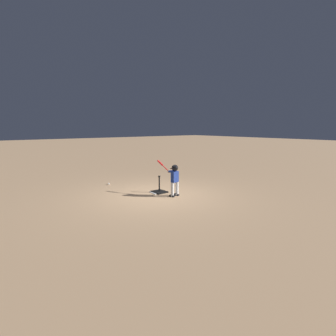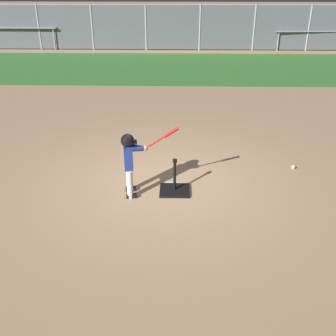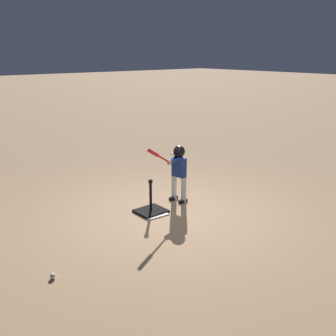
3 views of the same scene
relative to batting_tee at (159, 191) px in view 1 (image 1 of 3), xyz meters
name	(u,v)px [view 1 (image 1 of 3)]	position (x,y,z in m)	size (l,w,h in m)	color
ground_plane	(156,195)	(-0.21, 0.32, -0.07)	(90.00, 90.00, 0.00)	tan
home_plate	(157,192)	(0.02, 0.07, -0.06)	(0.44, 0.44, 0.02)	white
batting_tee	(159,191)	(0.00, 0.00, 0.00)	(0.51, 0.46, 0.62)	black
batter_child	(174,176)	(-0.73, -0.10, 0.64)	(0.94, 0.36, 1.19)	silver
baseball	(109,184)	(2.29, 0.92, -0.03)	(0.07, 0.07, 0.07)	white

